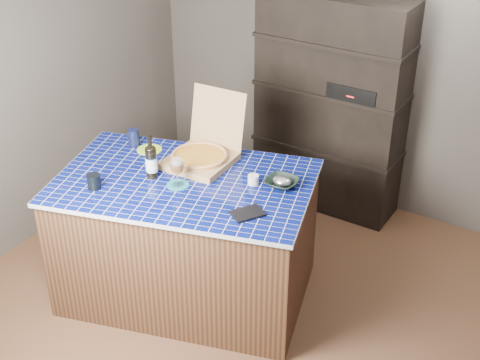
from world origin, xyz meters
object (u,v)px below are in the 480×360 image
Objects in this scene: bowl at (282,183)px; pizza_box at (202,154)px; mead_bottle at (151,161)px; dvd_case at (247,213)px; wine_glass at (177,166)px; kitchen_island at (187,238)px.

pizza_box is at bearing -178.93° from bowl.
bowl is at bearing 23.97° from mead_bottle.
mead_bottle is at bearing -156.03° from bowl.
bowl reaches higher than dvd_case.
mead_bottle is 1.44× the size of bowl.
pizza_box is 2.76× the size of dvd_case.
wine_glass is (0.21, -0.00, 0.03)m from mead_bottle.
kitchen_island is 3.63× the size of pizza_box.
pizza_box is 2.61× the size of wine_glass.
pizza_box is at bearing 82.29° from kitchen_island.
kitchen_island is 0.58m from pizza_box.
pizza_box is 0.37m from mead_bottle.
bowl is at bearing 119.65° from dvd_case.
bowl reaches higher than kitchen_island.
dvd_case is at bearing -4.11° from mead_bottle.
mead_bottle is at bearing 179.90° from wine_glass.
pizza_box is (-0.04, 0.26, 0.52)m from kitchen_island.
mead_bottle is 0.86m from bowl.
pizza_box reaches higher than wine_glass.
dvd_case is 0.40m from bowl.
mead_bottle reaches higher than wine_glass.
wine_glass reaches higher than dvd_case.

